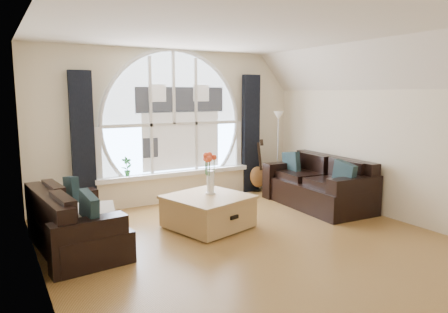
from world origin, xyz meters
TOP-DOWN VIEW (x-y plane):
  - ground at (0.00, 0.00)m, footprint 5.00×5.50m
  - ceiling at (0.00, 0.00)m, footprint 5.00×5.50m
  - wall_back at (0.00, 2.75)m, footprint 5.00×0.01m
  - wall_left at (-2.50, 0.00)m, footprint 0.01×5.50m
  - wall_right at (2.50, 0.00)m, footprint 0.01×5.50m
  - attic_slope at (2.20, 0.00)m, footprint 0.92×5.50m
  - arched_window at (0.00, 2.72)m, footprint 2.60×0.06m
  - window_sill at (0.00, 2.65)m, footprint 2.90×0.22m
  - window_frame at (0.00, 2.69)m, footprint 2.76×0.08m
  - neighbor_house at (0.15, 2.71)m, footprint 1.70×0.02m
  - curtain_left at (-1.60, 2.63)m, footprint 0.35×0.12m
  - curtain_right at (1.60, 2.63)m, footprint 0.35×0.12m
  - sofa_left at (-2.02, 1.09)m, footprint 1.02×1.76m
  - sofa_right at (1.98, 1.11)m, footprint 1.04×1.95m
  - coffee_chest at (-0.20, 1.02)m, footprint 1.30×1.30m
  - throw_blanket at (-1.88, 0.88)m, footprint 0.65×0.65m
  - vase_flowers at (-0.12, 1.09)m, footprint 0.24×0.24m
  - floor_lamp at (2.02, 2.30)m, footprint 0.24×0.24m
  - guitar at (1.70, 2.50)m, footprint 0.37×0.25m
  - potted_plant at (-0.90, 2.65)m, footprint 0.19×0.15m

SIDE VIEW (x-z plane):
  - ground at x=0.00m, z-range -0.01..0.01m
  - coffee_chest at x=-0.20m, z-range 0.00..0.51m
  - sofa_left at x=-2.02m, z-range 0.03..0.77m
  - sofa_right at x=1.98m, z-range -0.02..0.82m
  - throw_blanket at x=-1.88m, z-range 0.45..0.55m
  - window_sill at x=0.00m, z-range 0.47..0.55m
  - guitar at x=1.70m, z-range 0.00..1.06m
  - potted_plant at x=-0.90m, z-range 0.55..0.88m
  - floor_lamp at x=2.02m, z-range 0.00..1.60m
  - vase_flowers at x=-0.12m, z-range 0.51..1.21m
  - curtain_left at x=-1.60m, z-range 0.00..2.30m
  - curtain_right at x=1.60m, z-range 0.00..2.30m
  - wall_back at x=0.00m, z-range 0.00..2.70m
  - wall_left at x=-2.50m, z-range 0.00..2.70m
  - wall_right at x=2.50m, z-range 0.00..2.70m
  - neighbor_house at x=0.15m, z-range 0.75..2.25m
  - arched_window at x=0.00m, z-range 0.55..2.70m
  - window_frame at x=0.00m, z-range 0.55..2.70m
  - attic_slope at x=2.20m, z-range 1.99..2.71m
  - ceiling at x=0.00m, z-range 2.70..2.71m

